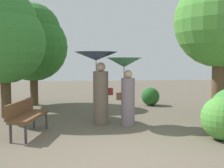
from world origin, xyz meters
name	(u,v)px	position (x,y,z in m)	size (l,w,h in m)	color
ground_plane	(130,158)	(0.00, 0.00, 0.00)	(40.00, 40.00, 0.00)	brown
person_left	(98,74)	(-0.44, 2.80, 1.41)	(1.21, 1.21, 2.04)	#6B5B4C
person_right	(126,80)	(0.31, 2.56, 1.27)	(0.96, 0.96, 1.88)	gray
park_bench	(26,114)	(-2.22, 1.80, 0.51)	(0.77, 1.57, 0.83)	#38383D
tree_near_left	(4,36)	(-3.31, 4.06, 2.58)	(2.58, 2.58, 4.04)	#4C3823
tree_near_right	(220,13)	(3.50, 3.60, 3.30)	(2.92, 2.92, 5.03)	brown
tree_mid_left	(33,42)	(-2.86, 6.42, 2.56)	(2.74, 2.74, 4.08)	#4C3823
bush_path_right	(223,118)	(2.29, 0.94, 0.50)	(1.01, 1.01, 1.01)	#4C9338
bush_behind_bench	(150,96)	(1.82, 5.87, 0.36)	(0.72, 0.72, 0.72)	#235B23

